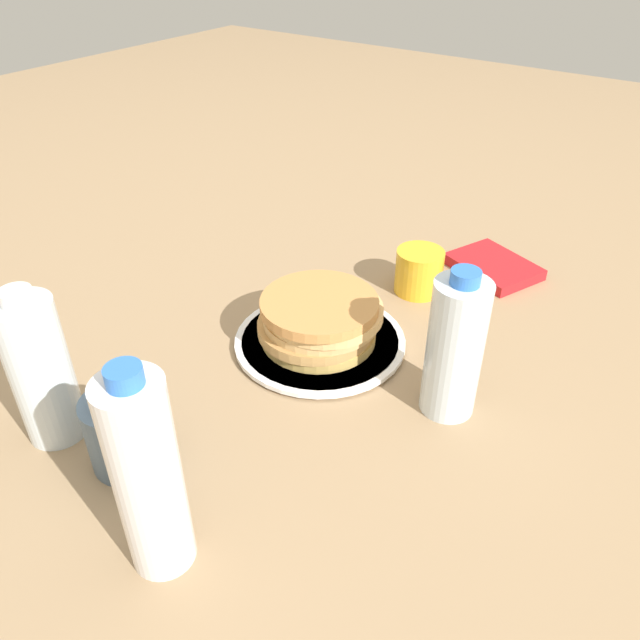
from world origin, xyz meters
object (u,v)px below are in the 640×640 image
at_px(pancake_stack, 320,319).
at_px(cream_jug, 124,428).
at_px(water_bottle_far, 148,477).
at_px(plate, 320,341).
at_px(water_bottle_near, 455,348).
at_px(juice_glass, 419,271).
at_px(water_bottle_mid, 40,370).

distance_m(pancake_stack, cream_jug, 0.33).
bearing_deg(water_bottle_far, plate, -78.48).
bearing_deg(water_bottle_near, water_bottle_far, 69.90).
bearing_deg(juice_glass, water_bottle_far, 93.15).
bearing_deg(water_bottle_near, cream_jug, 49.00).
xyz_separation_m(plate, water_bottle_near, (-0.22, 0.01, 0.09)).
bearing_deg(plate, cream_jug, 80.79).
distance_m(water_bottle_near, water_bottle_mid, 0.52).
distance_m(juice_glass, water_bottle_far, 0.63).
bearing_deg(pancake_stack, water_bottle_mid, 64.16).
height_order(water_bottle_near, water_bottle_far, water_bottle_far).
bearing_deg(juice_glass, cream_jug, 79.87).
bearing_deg(water_bottle_near, juice_glass, -54.22).
bearing_deg(pancake_stack, plate, -82.96).
distance_m(plate, water_bottle_far, 0.42).
height_order(plate, water_bottle_mid, water_bottle_mid).
bearing_deg(water_bottle_mid, plate, -115.74).
xyz_separation_m(water_bottle_near, water_bottle_mid, (0.39, 0.34, 0.00)).
bearing_deg(pancake_stack, water_bottle_near, 176.92).
distance_m(plate, water_bottle_near, 0.24).
xyz_separation_m(juice_glass, water_bottle_mid, (0.22, 0.58, 0.06)).
relative_size(water_bottle_near, water_bottle_mid, 0.99).
xyz_separation_m(juice_glass, water_bottle_near, (-0.18, 0.24, 0.06)).
height_order(juice_glass, water_bottle_mid, water_bottle_mid).
xyz_separation_m(pancake_stack, water_bottle_mid, (0.17, 0.35, 0.05)).
bearing_deg(water_bottle_far, pancake_stack, -78.47).
bearing_deg(juice_glass, water_bottle_mid, 69.64).
bearing_deg(water_bottle_near, pancake_stack, -3.08).
distance_m(cream_jug, water_bottle_far, 0.17).
xyz_separation_m(water_bottle_near, water_bottle_far, (0.14, 0.38, 0.02)).
bearing_deg(cream_jug, plate, -99.21).
distance_m(plate, cream_jug, 0.34).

